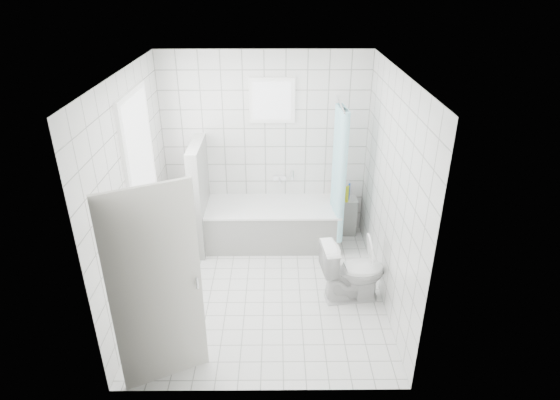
{
  "coord_description": "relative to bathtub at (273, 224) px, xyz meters",
  "views": [
    {
      "loc": [
        0.16,
        -4.59,
        3.51
      ],
      "look_at": [
        0.2,
        0.35,
        1.05
      ],
      "focal_mm": 30.0,
      "sensor_mm": 36.0,
      "label": 1
    }
  ],
  "objects": [
    {
      "name": "wall_front",
      "position": [
        -0.1,
        -2.62,
        1.01
      ],
      "size": [
        2.8,
        0.02,
        2.6
      ],
      "primitive_type": "cube",
      "color": "white",
      "rests_on": "ground"
    },
    {
      "name": "tiled_ledge",
      "position": [
        1.01,
        0.25,
        -0.02
      ],
      "size": [
        0.4,
        0.24,
        0.55
      ],
      "primitive_type": "cube",
      "color": "white",
      "rests_on": "ground"
    },
    {
      "name": "curtain_rod",
      "position": [
        0.85,
        -0.02,
        1.71
      ],
      "size": [
        0.02,
        0.8,
        0.02
      ],
      "primitive_type": "cylinder",
      "rotation": [
        1.57,
        0.0,
        0.0
      ],
      "color": "silver",
      "rests_on": "wall_back"
    },
    {
      "name": "ground",
      "position": [
        -0.1,
        -1.12,
        -0.29
      ],
      "size": [
        3.0,
        3.0,
        0.0
      ],
      "primitive_type": "plane",
      "color": "white",
      "rests_on": "ground"
    },
    {
      "name": "shower_curtain",
      "position": [
        0.85,
        -0.16,
        0.81
      ],
      "size": [
        0.14,
        0.48,
        1.78
      ],
      "primitive_type": null,
      "color": "#43B6C5",
      "rests_on": "curtain_rod"
    },
    {
      "name": "window_left",
      "position": [
        -1.45,
        -0.82,
        1.31
      ],
      "size": [
        0.01,
        0.9,
        1.4
      ],
      "primitive_type": "cube",
      "color": "white",
      "rests_on": "wall_left"
    },
    {
      "name": "partition_wall",
      "position": [
        -0.98,
        -0.05,
        0.46
      ],
      "size": [
        0.15,
        0.85,
        1.5
      ],
      "primitive_type": "cube",
      "color": "white",
      "rests_on": "ground"
    },
    {
      "name": "ceiling",
      "position": [
        -0.1,
        -1.12,
        2.31
      ],
      "size": [
        3.0,
        3.0,
        0.0
      ],
      "primitive_type": "plane",
      "rotation": [
        3.14,
        0.0,
        0.0
      ],
      "color": "white",
      "rests_on": "ground"
    },
    {
      "name": "tub_faucet",
      "position": [
        0.1,
        0.33,
        0.56
      ],
      "size": [
        0.18,
        0.06,
        0.06
      ],
      "primitive_type": "cube",
      "color": "silver",
      "rests_on": "wall_back"
    },
    {
      "name": "sill_bottles",
      "position": [
        -1.4,
        -0.97,
        0.73
      ],
      "size": [
        0.18,
        0.84,
        0.33
      ],
      "color": "#DB55B7",
      "rests_on": "window_sill"
    },
    {
      "name": "door",
      "position": [
        -0.99,
        -2.43,
        0.71
      ],
      "size": [
        0.74,
        0.39,
        2.0
      ],
      "primitive_type": "cube",
      "rotation": [
        0.0,
        0.0,
        -1.12
      ],
      "color": "silver",
      "rests_on": "ground"
    },
    {
      "name": "toilet",
      "position": [
        0.93,
        -1.27,
        0.08
      ],
      "size": [
        0.78,
        0.51,
        0.75
      ],
      "primitive_type": "imported",
      "rotation": [
        0.0,
        0.0,
        1.7
      ],
      "color": "white",
      "rests_on": "ground"
    },
    {
      "name": "window_back",
      "position": [
        0.0,
        0.33,
        1.66
      ],
      "size": [
        0.5,
        0.01,
        0.5
      ],
      "primitive_type": "cube",
      "color": "white",
      "rests_on": "wall_back"
    },
    {
      "name": "ledge_bottles",
      "position": [
        1.01,
        0.22,
        0.38
      ],
      "size": [
        0.18,
        0.16,
        0.25
      ],
      "color": "#CED416",
      "rests_on": "tiled_ledge"
    },
    {
      "name": "window_sill",
      "position": [
        -1.41,
        -0.82,
        0.57
      ],
      "size": [
        0.18,
        1.02,
        0.08
      ],
      "primitive_type": "cube",
      "color": "white",
      "rests_on": "wall_left"
    },
    {
      "name": "bathtub",
      "position": [
        0.0,
        0.0,
        0.0
      ],
      "size": [
        1.83,
        0.77,
        0.58
      ],
      "color": "white",
      "rests_on": "ground"
    },
    {
      "name": "wall_right",
      "position": [
        1.3,
        -1.12,
        1.01
      ],
      "size": [
        0.02,
        3.0,
        2.6
      ],
      "primitive_type": "cube",
      "color": "white",
      "rests_on": "ground"
    },
    {
      "name": "wall_left",
      "position": [
        -1.5,
        -1.12,
        1.01
      ],
      "size": [
        0.02,
        3.0,
        2.6
      ],
      "primitive_type": "cube",
      "color": "white",
      "rests_on": "ground"
    },
    {
      "name": "wall_back",
      "position": [
        -0.1,
        0.38,
        1.01
      ],
      "size": [
        2.8,
        0.02,
        2.6
      ],
      "primitive_type": "cube",
      "color": "white",
      "rests_on": "ground"
    }
  ]
}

